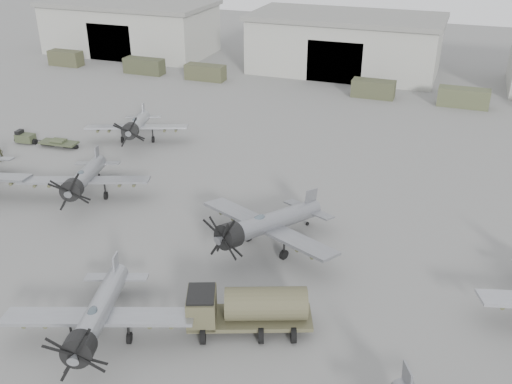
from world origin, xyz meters
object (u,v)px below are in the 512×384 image
(aircraft_near_1, at_px, (97,316))
(aircraft_far_0, at_px, (136,125))
(aircraft_mid_1, at_px, (83,178))
(aircraft_mid_2, at_px, (265,225))
(ground_crew, at_px, (1,154))
(tug_trailer, at_px, (38,140))
(fuel_tanker, at_px, (248,307))

(aircraft_near_1, xyz_separation_m, aircraft_far_0, (-14.65, 28.91, -0.03))
(aircraft_mid_1, relative_size, aircraft_far_0, 1.02)
(aircraft_far_0, bearing_deg, aircraft_near_1, -84.40)
(aircraft_mid_1, distance_m, aircraft_mid_2, 17.77)
(ground_crew, bearing_deg, aircraft_mid_1, -94.99)
(tug_trailer, bearing_deg, aircraft_mid_2, -25.47)
(aircraft_near_1, xyz_separation_m, aircraft_mid_1, (-11.88, 15.46, 0.01))
(aircraft_mid_2, relative_size, ground_crew, 7.69)
(aircraft_far_0, distance_m, ground_crew, 13.96)
(fuel_tanker, height_order, ground_crew, fuel_tanker)
(aircraft_mid_1, distance_m, ground_crew, 13.80)
(tug_trailer, bearing_deg, aircraft_mid_1, -40.61)
(aircraft_mid_1, bearing_deg, aircraft_far_0, 80.66)
(aircraft_far_0, bearing_deg, aircraft_mid_1, -99.65)
(aircraft_far_0, relative_size, ground_crew, 7.14)
(aircraft_mid_1, height_order, fuel_tanker, aircraft_mid_1)
(aircraft_near_1, bearing_deg, aircraft_mid_1, 107.50)
(aircraft_near_1, distance_m, aircraft_far_0, 32.41)
(fuel_tanker, relative_size, ground_crew, 5.13)
(fuel_tanker, bearing_deg, aircraft_mid_2, 81.74)
(aircraft_near_1, relative_size, aircraft_far_0, 1.02)
(aircraft_mid_1, bearing_deg, ground_crew, 141.46)
(ground_crew, bearing_deg, aircraft_far_0, -35.43)
(aircraft_near_1, distance_m, aircraft_mid_1, 19.50)
(tug_trailer, xyz_separation_m, ground_crew, (-0.42, -5.09, 0.23))
(aircraft_mid_2, xyz_separation_m, tug_trailer, (-30.29, 11.59, -1.67))
(aircraft_mid_2, bearing_deg, aircraft_far_0, 165.67)
(aircraft_near_1, height_order, aircraft_far_0, aircraft_near_1)
(aircraft_near_1, height_order, aircraft_mid_2, aircraft_mid_2)
(aircraft_near_1, bearing_deg, ground_crew, 121.83)
(aircraft_far_0, distance_m, fuel_tanker, 33.28)
(aircraft_near_1, distance_m, tug_trailer, 34.87)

